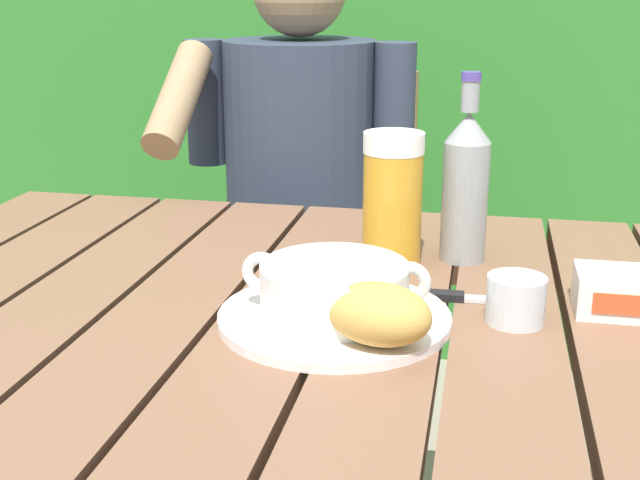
{
  "coord_description": "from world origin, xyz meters",
  "views": [
    {
      "loc": [
        0.24,
        -0.97,
        1.12
      ],
      "look_at": [
        0.04,
        0.03,
        0.79
      ],
      "focal_mm": 46.51,
      "sensor_mm": 36.0,
      "label": 1
    }
  ],
  "objects_px": {
    "chair_near_diner": "(316,261)",
    "butter_tub": "(622,292)",
    "beer_bottle": "(466,184)",
    "person_eating": "(295,181)",
    "bread_roll": "(379,314)",
    "serving_plate": "(334,317)",
    "table_knife": "(462,297)",
    "soup_bowl": "(334,288)",
    "water_glass_small": "(516,300)",
    "beer_glass": "(392,199)"
  },
  "relations": [
    {
      "from": "table_knife",
      "to": "soup_bowl",
      "type": "bearing_deg",
      "value": -145.53
    },
    {
      "from": "bread_roll",
      "to": "beer_bottle",
      "type": "distance_m",
      "value": 0.36
    },
    {
      "from": "serving_plate",
      "to": "butter_tub",
      "type": "bearing_deg",
      "value": 16.58
    },
    {
      "from": "soup_bowl",
      "to": "person_eating",
      "type": "bearing_deg",
      "value": 106.54
    },
    {
      "from": "butter_tub",
      "to": "table_knife",
      "type": "distance_m",
      "value": 0.19
    },
    {
      "from": "beer_glass",
      "to": "water_glass_small",
      "type": "bearing_deg",
      "value": -47.23
    },
    {
      "from": "butter_tub",
      "to": "beer_glass",
      "type": "bearing_deg",
      "value": 157.13
    },
    {
      "from": "water_glass_small",
      "to": "table_knife",
      "type": "distance_m",
      "value": 0.09
    },
    {
      "from": "person_eating",
      "to": "serving_plate",
      "type": "xyz_separation_m",
      "value": [
        0.22,
        -0.75,
        0.02
      ]
    },
    {
      "from": "beer_glass",
      "to": "table_knife",
      "type": "height_order",
      "value": "beer_glass"
    },
    {
      "from": "serving_plate",
      "to": "bread_roll",
      "type": "height_order",
      "value": "bread_roll"
    },
    {
      "from": "beer_glass",
      "to": "table_knife",
      "type": "relative_size",
      "value": 1.2
    },
    {
      "from": "serving_plate",
      "to": "water_glass_small",
      "type": "distance_m",
      "value": 0.22
    },
    {
      "from": "beer_glass",
      "to": "water_glass_small",
      "type": "relative_size",
      "value": 2.7
    },
    {
      "from": "bread_roll",
      "to": "butter_tub",
      "type": "distance_m",
      "value": 0.33
    },
    {
      "from": "water_glass_small",
      "to": "person_eating",
      "type": "bearing_deg",
      "value": 121.54
    },
    {
      "from": "beer_bottle",
      "to": "soup_bowl",
      "type": "bearing_deg",
      "value": -117.76
    },
    {
      "from": "chair_near_diner",
      "to": "table_knife",
      "type": "distance_m",
      "value": 0.96
    },
    {
      "from": "bread_roll",
      "to": "table_knife",
      "type": "distance_m",
      "value": 0.2
    },
    {
      "from": "bread_roll",
      "to": "butter_tub",
      "type": "bearing_deg",
      "value": 31.98
    },
    {
      "from": "serving_plate",
      "to": "beer_glass",
      "type": "xyz_separation_m",
      "value": [
        0.04,
        0.23,
        0.09
      ]
    },
    {
      "from": "soup_bowl",
      "to": "beer_bottle",
      "type": "relative_size",
      "value": 0.84
    },
    {
      "from": "chair_near_diner",
      "to": "beer_bottle",
      "type": "height_order",
      "value": "beer_bottle"
    },
    {
      "from": "serving_plate",
      "to": "soup_bowl",
      "type": "height_order",
      "value": "soup_bowl"
    },
    {
      "from": "beer_glass",
      "to": "table_knife",
      "type": "xyz_separation_m",
      "value": [
        0.11,
        -0.13,
        -0.09
      ]
    },
    {
      "from": "beer_bottle",
      "to": "butter_tub",
      "type": "distance_m",
      "value": 0.27
    },
    {
      "from": "soup_bowl",
      "to": "butter_tub",
      "type": "xyz_separation_m",
      "value": [
        0.34,
        0.1,
        -0.02
      ]
    },
    {
      "from": "beer_bottle",
      "to": "person_eating",
      "type": "bearing_deg",
      "value": 126.91
    },
    {
      "from": "person_eating",
      "to": "butter_tub",
      "type": "distance_m",
      "value": 0.86
    },
    {
      "from": "beer_glass",
      "to": "butter_tub",
      "type": "height_order",
      "value": "beer_glass"
    },
    {
      "from": "beer_glass",
      "to": "soup_bowl",
      "type": "bearing_deg",
      "value": -100.18
    },
    {
      "from": "person_eating",
      "to": "bread_roll",
      "type": "bearing_deg",
      "value": -70.9
    },
    {
      "from": "bread_roll",
      "to": "serving_plate",
      "type": "bearing_deg",
      "value": 130.6
    },
    {
      "from": "person_eating",
      "to": "soup_bowl",
      "type": "distance_m",
      "value": 0.79
    },
    {
      "from": "beer_bottle",
      "to": "beer_glass",
      "type": "bearing_deg",
      "value": -158.35
    },
    {
      "from": "serving_plate",
      "to": "table_knife",
      "type": "relative_size",
      "value": 1.76
    },
    {
      "from": "chair_near_diner",
      "to": "bread_roll",
      "type": "relative_size",
      "value": 6.32
    },
    {
      "from": "chair_near_diner",
      "to": "butter_tub",
      "type": "relative_size",
      "value": 8.08
    },
    {
      "from": "serving_plate",
      "to": "beer_glass",
      "type": "height_order",
      "value": "beer_glass"
    },
    {
      "from": "person_eating",
      "to": "butter_tub",
      "type": "bearing_deg",
      "value": -49.09
    },
    {
      "from": "soup_bowl",
      "to": "chair_near_diner",
      "type": "bearing_deg",
      "value": 103.07
    },
    {
      "from": "serving_plate",
      "to": "water_glass_small",
      "type": "height_order",
      "value": "water_glass_small"
    },
    {
      "from": "serving_plate",
      "to": "soup_bowl",
      "type": "relative_size",
      "value": 1.23
    },
    {
      "from": "serving_plate",
      "to": "butter_tub",
      "type": "distance_m",
      "value": 0.36
    },
    {
      "from": "chair_near_diner",
      "to": "bread_roll",
      "type": "bearing_deg",
      "value": -74.54
    },
    {
      "from": "bread_roll",
      "to": "table_knife",
      "type": "height_order",
      "value": "bread_roll"
    },
    {
      "from": "beer_glass",
      "to": "butter_tub",
      "type": "xyz_separation_m",
      "value": [
        0.3,
        -0.13,
        -0.07
      ]
    },
    {
      "from": "person_eating",
      "to": "chair_near_diner",
      "type": "bearing_deg",
      "value": 89.15
    },
    {
      "from": "serving_plate",
      "to": "butter_tub",
      "type": "height_order",
      "value": "butter_tub"
    },
    {
      "from": "chair_near_diner",
      "to": "water_glass_small",
      "type": "relative_size",
      "value": 12.84
    }
  ]
}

